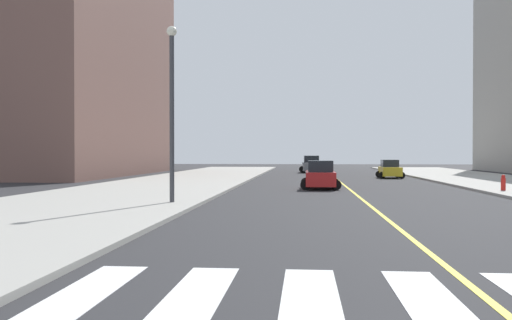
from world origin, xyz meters
TOP-DOWN VIEW (x-y plane):
  - sidewalk_kerb_west at (-12.20, 20.00)m, footprint 10.00×120.00m
  - crosswalk_paint at (0.00, 4.00)m, footprint 13.50×4.00m
  - lane_divider_paint at (0.00, 40.00)m, footprint 0.16×80.00m
  - low_rise_brick_west at (-28.13, 51.80)m, footprint 16.00×32.00m
  - car_red_nearest at (-1.79, 30.30)m, footprint 2.51×4.00m
  - car_yellow_second at (4.93, 46.26)m, footprint 2.34×3.72m
  - car_gray_third at (-2.01, 59.63)m, footprint 2.83×4.47m
  - fire_hydrant at (8.38, 27.59)m, footprint 0.26×0.26m
  - street_lamp at (-8.45, 18.63)m, footprint 0.44×0.44m

SIDE VIEW (x-z plane):
  - lane_divider_paint at x=0.00m, z-range 0.00..0.01m
  - crosswalk_paint at x=0.00m, z-range 0.00..0.01m
  - sidewalk_kerb_west at x=-12.20m, z-range 0.00..0.15m
  - fire_hydrant at x=8.38m, z-range 0.13..1.02m
  - car_yellow_second at x=4.93m, z-range -0.05..1.60m
  - car_red_nearest at x=-1.79m, z-range -0.06..1.73m
  - car_gray_third at x=-2.01m, z-range -0.06..1.91m
  - street_lamp at x=-8.45m, z-range 0.82..8.34m
  - low_rise_brick_west at x=-28.13m, z-range 0.00..24.70m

